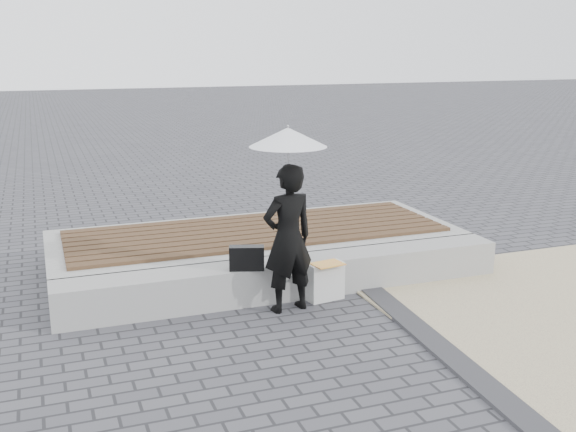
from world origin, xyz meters
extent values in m
plane|color=#47474B|center=(0.00, 0.00, 0.00)|extent=(80.00, 80.00, 0.00)
cube|color=#333235|center=(0.75, -0.50, 0.02)|extent=(0.61, 5.20, 0.04)
cube|color=gray|center=(0.00, 1.60, 0.20)|extent=(5.00, 0.45, 0.40)
cube|color=#A9AAA4|center=(0.00, 2.80, 0.20)|extent=(5.00, 2.00, 0.40)
imported|color=black|center=(-0.18, 1.19, 0.77)|extent=(0.61, 0.46, 1.53)
cylinder|color=#A1A0A5|center=(-0.18, 1.19, 1.31)|extent=(0.01, 0.01, 0.77)
cone|color=white|center=(-0.18, 1.19, 1.79)|extent=(0.77, 0.77, 0.19)
sphere|color=#A1A0A5|center=(-0.18, 1.19, 1.90)|extent=(0.03, 0.03, 0.03)
cube|color=black|center=(-0.54, 1.44, 0.53)|extent=(0.38, 0.23, 0.25)
cube|color=silver|center=(0.30, 1.32, 0.21)|extent=(0.41, 0.22, 0.41)
cube|color=red|center=(0.30, 1.27, 0.42)|extent=(0.36, 0.29, 0.01)
camera|label=1|loc=(-2.49, -5.05, 2.66)|focal=42.76mm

